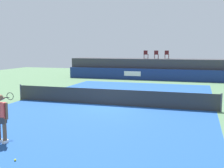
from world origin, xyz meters
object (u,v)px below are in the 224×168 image
object	(u,v)px
spectator_chair_left	(156,54)
net_post_near	(21,92)
net_post_far	(221,103)
tennis_ball	(15,160)
tennis_player	(1,117)
spectator_chair_far_left	(146,54)
spectator_chair_center	(167,54)

from	to	relation	value
spectator_chair_left	net_post_near	xyz separation A→B (m)	(-6.69, -15.13, -2.19)
net_post_far	tennis_ball	distance (m)	11.00
spectator_chair_left	tennis_player	distance (m)	22.90
spectator_chair_far_left	spectator_chair_left	bearing A→B (deg)	5.63
spectator_chair_left	tennis_ball	world-z (taller)	spectator_chair_left
net_post_near	net_post_far	distance (m)	12.40
spectator_chair_far_left	net_post_near	world-z (taller)	spectator_chair_far_left
spectator_chair_far_left	tennis_player	distance (m)	22.71
net_post_near	tennis_player	size ratio (longest dim) A/B	0.56
net_post_near	spectator_chair_far_left	bearing A→B (deg)	69.68
spectator_chair_far_left	tennis_player	xyz separation A→B (m)	(-1.06, -22.62, -1.73)
spectator_chair_left	tennis_player	xyz separation A→B (m)	(-2.19, -22.73, -1.73)
net_post_far	tennis_player	world-z (taller)	tennis_player
tennis_player	net_post_far	bearing A→B (deg)	43.91
spectator_chair_far_left	net_post_near	size ratio (longest dim) A/B	0.89
spectator_chair_far_left	tennis_ball	distance (m)	24.10
spectator_chair_left	spectator_chair_center	xyz separation A→B (m)	(1.09, 0.34, 0.00)
spectator_chair_far_left	net_post_far	distance (m)	16.65
spectator_chair_center	tennis_ball	distance (m)	24.61
net_post_near	tennis_ball	xyz separation A→B (m)	(5.99, -8.94, -0.46)
net_post_near	spectator_chair_center	bearing A→B (deg)	63.30
net_post_far	spectator_chair_center	bearing A→B (deg)	106.64
spectator_chair_far_left	spectator_chair_center	xyz separation A→B (m)	(2.22, 0.45, 0.00)
spectator_chair_center	tennis_player	size ratio (longest dim) A/B	0.50
spectator_chair_center	net_post_far	world-z (taller)	spectator_chair_center
spectator_chair_far_left	tennis_ball	world-z (taller)	spectator_chair_far_left
net_post_near	net_post_far	world-z (taller)	same
net_post_far	tennis_player	bearing A→B (deg)	-136.09
net_post_near	tennis_player	world-z (taller)	tennis_player
spectator_chair_left	spectator_chair_center	size ratio (longest dim) A/B	1.00
spectator_chair_far_left	net_post_near	bearing A→B (deg)	-110.32
spectator_chair_left	net_post_far	bearing A→B (deg)	-69.32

